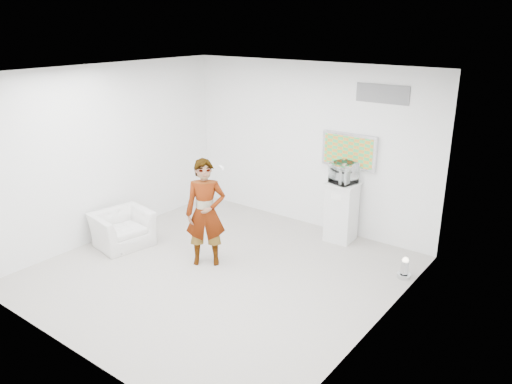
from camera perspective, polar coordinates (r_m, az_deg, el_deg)
room at (r=7.21m, az=-4.44°, el=1.52°), size 5.01×5.01×3.00m
tv at (r=8.71m, az=10.60°, el=4.68°), size 1.00×0.08×0.60m
logo_decal at (r=8.35m, az=14.25°, el=10.82°), size 0.90×0.02×0.30m
person at (r=7.73m, az=-5.78°, el=-2.39°), size 0.74×0.70×1.70m
armchair at (r=8.83m, az=-15.05°, el=-4.06°), size 0.95×1.05×0.59m
pedestal at (r=8.76m, az=9.74°, el=-2.24°), size 0.53×0.53×1.05m
floor_uplight at (r=7.85m, az=16.62°, el=-8.34°), size 0.24×0.24×0.32m
vitrine at (r=8.54m, az=10.00°, el=2.18°), size 0.45×0.45×0.37m
console at (r=8.56m, az=9.97°, el=1.71°), size 0.09×0.17×0.22m
wii_remote at (r=7.63m, az=-3.99°, el=2.80°), size 0.15×0.11×0.04m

